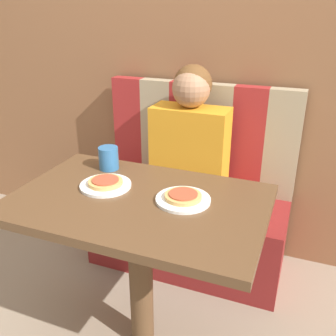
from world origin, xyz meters
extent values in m
cube|color=brown|center=(0.00, 0.91, 1.30)|extent=(7.00, 0.05, 2.60)
cube|color=maroon|center=(0.00, 0.62, 0.21)|extent=(1.07, 0.47, 0.42)
cube|color=maroon|center=(-0.45, 0.82, 0.72)|extent=(0.18, 0.08, 0.60)
cube|color=tan|center=(-0.27, 0.82, 0.72)|extent=(0.18, 0.08, 0.60)
cube|color=maroon|center=(-0.09, 0.82, 0.72)|extent=(0.18, 0.08, 0.60)
cube|color=tan|center=(0.09, 0.82, 0.72)|extent=(0.18, 0.08, 0.60)
cube|color=maroon|center=(0.27, 0.82, 0.72)|extent=(0.18, 0.08, 0.60)
cube|color=tan|center=(0.45, 0.82, 0.72)|extent=(0.18, 0.08, 0.60)
cube|color=brown|center=(0.00, 0.00, 0.71)|extent=(0.96, 0.63, 0.03)
cylinder|color=brown|center=(0.00, 0.00, 0.35)|extent=(0.10, 0.10, 0.69)
cube|color=orange|center=(0.00, 0.62, 0.68)|extent=(0.39, 0.18, 0.51)
sphere|color=#9E7051|center=(0.00, 0.62, 1.03)|extent=(0.19, 0.19, 0.19)
sphere|color=brown|center=(0.00, 0.64, 1.04)|extent=(0.19, 0.19, 0.19)
cylinder|color=white|center=(-0.17, 0.04, 0.73)|extent=(0.21, 0.21, 0.01)
cylinder|color=white|center=(0.17, 0.04, 0.73)|extent=(0.21, 0.21, 0.01)
cylinder|color=tan|center=(-0.17, 0.04, 0.75)|extent=(0.14, 0.14, 0.02)
cylinder|color=#AD472D|center=(-0.17, 0.04, 0.76)|extent=(0.11, 0.11, 0.01)
cylinder|color=tan|center=(0.17, 0.04, 0.75)|extent=(0.14, 0.14, 0.02)
cylinder|color=#AD472D|center=(0.17, 0.04, 0.76)|extent=(0.11, 0.11, 0.01)
cylinder|color=#2D669E|center=(-0.24, 0.21, 0.78)|extent=(0.09, 0.09, 0.10)
camera|label=1|loc=(0.56, -1.12, 1.40)|focal=40.00mm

